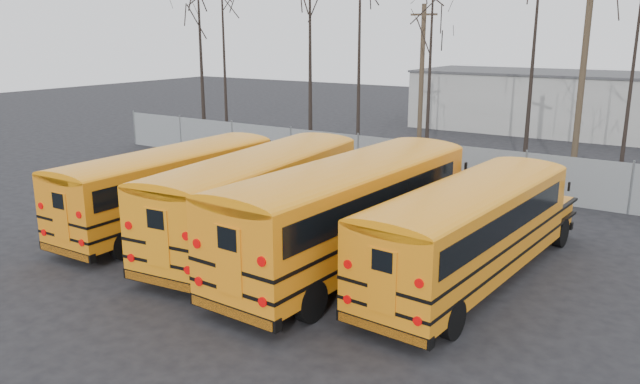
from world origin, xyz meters
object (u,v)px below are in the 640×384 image
Objects in this scene: bus_a at (174,181)px; bus_c at (353,204)px; bus_d at (473,224)px; utility_pole_left at (421,81)px; utility_pole_right at (582,84)px; bus_b at (262,190)px.

bus_a is 7.26m from bus_c.
bus_d is (10.64, 0.83, 0.02)m from bus_a.
utility_pole_right reaches higher than utility_pole_left.
bus_a is at bearing -103.77° from utility_pole_right.
utility_pole_left reaches higher than bus_c.
utility_pole_left is 0.92× the size of utility_pole_right.
utility_pole_right is (6.74, 14.02, 2.76)m from bus_b.
bus_b reaches higher than bus_a.
bus_b is 6.92m from bus_d.
bus_b is at bearing -93.21° from utility_pole_right.
bus_c is at bearing -80.35° from utility_pole_right.
bus_d is 13.77m from utility_pole_right.
utility_pole_right is at bearing 52.82° from bus_a.
bus_c reaches higher than bus_a.
bus_b is 16.63m from utility_pole_left.
bus_b is at bearing 3.24° from bus_a.
bus_d is at bearing -65.45° from utility_pole_left.
bus_c is at bearing -76.36° from utility_pole_left.
bus_c is (7.26, 0.14, 0.23)m from bus_a.
utility_pole_left is at bearing 90.81° from bus_b.
utility_pole_left is (1.82, 16.62, 2.53)m from bus_a.
bus_d reaches higher than bus_a.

